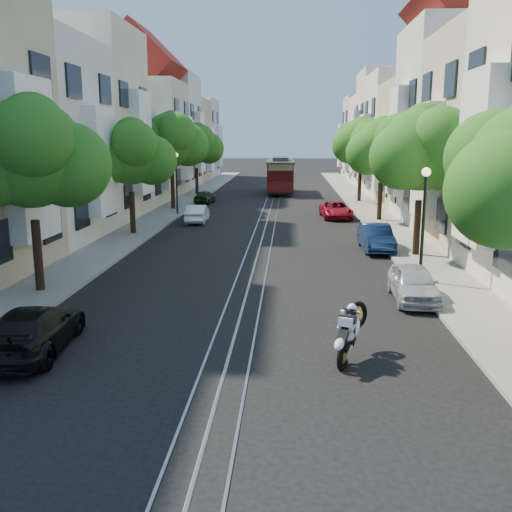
% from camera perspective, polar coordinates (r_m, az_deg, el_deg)
% --- Properties ---
extents(ground, '(200.00, 200.00, 0.00)m').
position_cam_1_polar(ground, '(45.09, 1.54, 5.04)').
color(ground, black).
rests_on(ground, ground).
extents(sidewalk_east, '(2.50, 80.00, 0.12)m').
position_cam_1_polar(sidewalk_east, '(45.43, 10.75, 4.97)').
color(sidewalk_east, gray).
rests_on(sidewalk_east, ground).
extents(sidewalk_west, '(2.50, 80.00, 0.12)m').
position_cam_1_polar(sidewalk_west, '(45.90, -7.58, 5.14)').
color(sidewalk_west, gray).
rests_on(sidewalk_west, ground).
extents(rail_left, '(0.06, 80.00, 0.02)m').
position_cam_1_polar(rail_left, '(45.11, 0.84, 5.06)').
color(rail_left, gray).
rests_on(rail_left, ground).
extents(rail_slot, '(0.06, 80.00, 0.02)m').
position_cam_1_polar(rail_slot, '(45.09, 1.54, 5.05)').
color(rail_slot, gray).
rests_on(rail_slot, ground).
extents(rail_right, '(0.06, 80.00, 0.02)m').
position_cam_1_polar(rail_right, '(45.08, 2.24, 5.05)').
color(rail_right, gray).
rests_on(rail_right, ground).
extents(lane_line, '(0.08, 80.00, 0.01)m').
position_cam_1_polar(lane_line, '(45.09, 1.54, 5.04)').
color(lane_line, tan).
rests_on(lane_line, ground).
extents(townhouses_east, '(7.75, 72.00, 12.00)m').
position_cam_1_polar(townhouses_east, '(45.86, 16.86, 11.15)').
color(townhouses_east, beige).
rests_on(townhouses_east, ground).
extents(townhouses_west, '(7.75, 72.00, 11.76)m').
position_cam_1_polar(townhouses_west, '(46.61, -13.46, 11.21)').
color(townhouses_west, silver).
rests_on(townhouses_west, ground).
extents(tree_e_b, '(4.93, 4.08, 6.68)m').
position_cam_1_polar(tree_e_b, '(26.38, 16.36, 10.04)').
color(tree_e_b, black).
rests_on(tree_e_b, ground).
extents(tree_e_c, '(4.84, 3.99, 6.52)m').
position_cam_1_polar(tree_e_c, '(37.19, 12.60, 10.42)').
color(tree_e_c, black).
rests_on(tree_e_c, ground).
extents(tree_e_d, '(5.01, 4.16, 6.85)m').
position_cam_1_polar(tree_e_d, '(48.08, 10.54, 11.09)').
color(tree_e_d, black).
rests_on(tree_e_d, ground).
extents(tree_w_a, '(4.93, 4.08, 6.68)m').
position_cam_1_polar(tree_w_a, '(20.62, -21.56, 9.32)').
color(tree_w_a, black).
rests_on(tree_w_a, ground).
extents(tree_w_b, '(4.72, 3.87, 6.27)m').
position_cam_1_polar(tree_w_b, '(31.92, -12.41, 9.87)').
color(tree_w_b, black).
rests_on(tree_w_b, ground).
extents(tree_w_c, '(5.13, 4.28, 7.09)m').
position_cam_1_polar(tree_w_c, '(42.61, -8.40, 11.36)').
color(tree_w_c, black).
rests_on(tree_w_c, ground).
extents(tree_w_d, '(4.84, 3.99, 6.52)m').
position_cam_1_polar(tree_w_d, '(53.43, -5.95, 10.99)').
color(tree_w_d, black).
rests_on(tree_w_d, ground).
extents(lamp_east, '(0.32, 0.32, 4.16)m').
position_cam_1_polar(lamp_east, '(21.45, 16.47, 4.65)').
color(lamp_east, black).
rests_on(lamp_east, ground).
extents(lamp_west, '(0.32, 0.32, 4.16)m').
position_cam_1_polar(lamp_west, '(39.60, -7.98, 8.12)').
color(lamp_west, black).
rests_on(lamp_west, ground).
extents(sportbike_rider, '(0.97, 1.88, 1.39)m').
position_cam_1_polar(sportbike_rider, '(14.08, 9.32, -7.26)').
color(sportbike_rider, black).
rests_on(sportbike_rider, ground).
extents(cable_car, '(2.74, 8.24, 3.15)m').
position_cam_1_polar(cable_car, '(55.08, 2.44, 8.22)').
color(cable_car, black).
rests_on(cable_car, ground).
extents(parked_car_e_near, '(1.47, 3.50, 1.18)m').
position_cam_1_polar(parked_car_e_near, '(19.62, 15.48, -2.63)').
color(parked_car_e_near, '#ADB2BA').
rests_on(parked_car_e_near, ground).
extents(parked_car_e_mid, '(1.41, 3.83, 1.25)m').
position_cam_1_polar(parked_car_e_mid, '(27.82, 11.92, 1.82)').
color(parked_car_e_mid, '#0D1E42').
rests_on(parked_car_e_mid, ground).
extents(parked_car_e_far, '(2.15, 4.15, 1.12)m').
position_cam_1_polar(parked_car_e_far, '(38.47, 8.01, 4.59)').
color(parked_car_e_far, maroon).
rests_on(parked_car_e_far, ground).
extents(parked_car_w_near, '(1.96, 4.23, 1.20)m').
position_cam_1_polar(parked_car_w_near, '(15.50, -21.34, -6.86)').
color(parked_car_w_near, black).
rests_on(parked_car_w_near, ground).
extents(parked_car_w_mid, '(1.31, 3.47, 1.13)m').
position_cam_1_polar(parked_car_w_mid, '(36.41, -5.90, 4.24)').
color(parked_car_w_mid, white).
rests_on(parked_car_w_mid, ground).
extents(parked_car_w_far, '(1.60, 3.26, 1.07)m').
position_cam_1_polar(parked_car_w_far, '(46.79, -5.13, 5.91)').
color(parked_car_w_far, '#153415').
rests_on(parked_car_w_far, ground).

